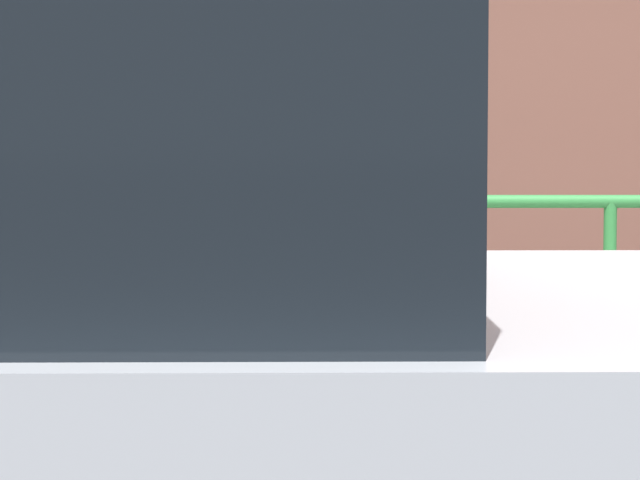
% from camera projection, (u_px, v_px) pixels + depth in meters
% --- Properties ---
extents(parking_meter, '(0.16, 0.17, 1.41)m').
position_uv_depth(parking_meter, '(402.00, 230.00, 4.26)').
color(parking_meter, slate).
rests_on(parking_meter, sidewalk_curb).
extents(pedestrian_at_meter, '(0.75, 0.58, 1.79)m').
position_uv_depth(pedestrian_at_meter, '(188.00, 212.00, 4.49)').
color(pedestrian_at_meter, '#1E233F').
rests_on(pedestrian_at_meter, sidewalk_curb).
extents(background_railing, '(24.06, 0.06, 1.00)m').
position_uv_depth(background_railing, '(372.00, 256.00, 6.81)').
color(background_railing, '#2D7A38').
rests_on(background_railing, sidewalk_curb).
extents(backdrop_wall, '(32.00, 0.50, 3.15)m').
position_uv_depth(backdrop_wall, '(352.00, 113.00, 10.27)').
color(backdrop_wall, brown).
rests_on(backdrop_wall, ground).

